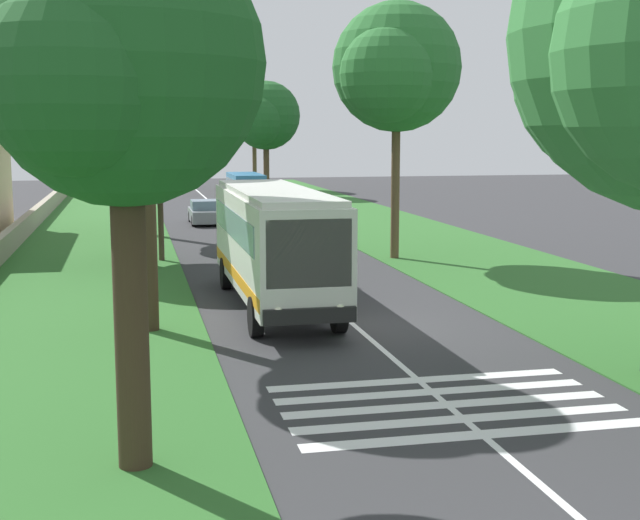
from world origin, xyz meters
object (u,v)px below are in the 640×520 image
roadside_tree_left_3 (125,119)px  roadside_tree_right_0 (264,117)px  trailing_car_1 (205,213)px  trailing_minibus_0 (246,188)px  roadside_tree_right_3 (252,114)px  utility_pole (159,169)px  roadside_tree_left_0 (116,74)px  coach_bus (274,239)px  roadside_tree_right_2 (393,71)px  trailing_car_0 (288,223)px  roadside_tree_left_1 (135,41)px  roadside_tree_left_2 (142,85)px

roadside_tree_left_3 → roadside_tree_right_0: size_ratio=0.97×
trailing_car_1 → roadside_tree_right_0: (22.54, -7.05, 6.02)m
trailing_minibus_0 → roadside_tree_right_3: (21.77, -3.54, 5.57)m
roadside_tree_right_0 → utility_pole: 38.86m
roadside_tree_left_0 → utility_pole: (23.31, -1.39, -2.46)m
coach_bus → roadside_tree_right_3: (56.59, -7.22, 4.97)m
roadside_tree_right_2 → trailing_car_1: bearing=22.2°
roadside_tree_right_2 → roadside_tree_right_3: 47.37m
trailing_car_0 → roadside_tree_left_3: roadside_tree_left_3 is taller
roadside_tree_left_0 → roadside_tree_right_0: (60.71, -11.55, 0.32)m
trailing_car_1 → roadside_tree_right_2: roadside_tree_right_2 is taller
roadside_tree_left_1 → roadside_tree_left_2: 22.59m
roadside_tree_right_2 → utility_pole: 10.68m
trailing_car_0 → roadside_tree_right_3: (38.10, -3.44, 6.45)m
trailing_car_0 → trailing_minibus_0: bearing=0.3°
coach_bus → trailing_minibus_0: coach_bus is taller
roadside_tree_left_1 → roadside_tree_right_3: roadside_tree_left_1 is taller
trailing_minibus_0 → utility_pole: 25.19m
trailing_car_0 → trailing_minibus_0: (16.32, 0.09, 0.88)m
roadside_tree_left_3 → utility_pole: 2.62m
roadside_tree_left_3 → roadside_tree_right_2: bearing=-93.2°
roadside_tree_left_3 → roadside_tree_right_2: 11.29m
roadside_tree_left_1 → roadside_tree_right_2: 15.96m
trailing_car_1 → roadside_tree_right_3: 32.53m
roadside_tree_left_1 → roadside_tree_left_0: bearing=177.7°
trailing_car_0 → roadside_tree_left_3: bearing=136.4°
roadside_tree_left_1 → roadside_tree_left_3: roadside_tree_left_1 is taller
trailing_car_1 → roadside_tree_right_0: size_ratio=0.44×
trailing_car_1 → roadside_tree_right_2: 19.08m
trailing_car_0 → trailing_minibus_0: 16.35m
roadside_tree_left_2 → utility_pole: (-9.33, -0.48, -3.96)m
roadside_tree_right_0 → roadside_tree_left_0: bearing=169.2°
roadside_tree_right_0 → trailing_car_1: bearing=162.6°
coach_bus → roadside_tree_right_0: size_ratio=1.14×
roadside_tree_left_0 → trailing_car_1: bearing=-6.7°
roadside_tree_left_1 → roadside_tree_right_0: bearing=-12.4°
roadside_tree_right_2 → roadside_tree_left_1: bearing=137.7°
roadside_tree_left_0 → roadside_tree_left_3: (22.48, -0.05, -0.37)m
trailing_minibus_0 → roadside_tree_left_2: roadside_tree_left_2 is taller
trailing_minibus_0 → roadside_tree_right_2: roadside_tree_right_2 is taller
trailing_car_0 → roadside_tree_left_3: (-8.64, 8.22, 5.33)m
trailing_car_0 → roadside_tree_left_2: bearing=78.4°
roadside_tree_right_3 → utility_pole: (-45.91, 10.33, -3.21)m
trailing_minibus_0 → roadside_tree_right_0: (13.26, -3.37, 5.14)m
roadside_tree_left_0 → roadside_tree_right_2: size_ratio=0.80×
coach_bus → trailing_car_1: coach_bus is taller
trailing_minibus_0 → roadside_tree_left_2: (-14.81, 7.27, 6.32)m
roadside_tree_left_0 → roadside_tree_right_2: (21.86, -11.15, 1.64)m
trailing_car_0 → roadside_tree_left_0: bearing=165.1°
coach_bus → roadside_tree_left_3: size_ratio=1.18×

